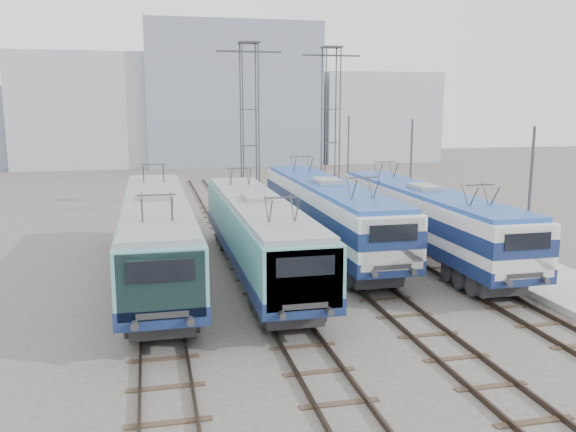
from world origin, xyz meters
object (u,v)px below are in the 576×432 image
Objects in this scene: locomotive_center_left at (258,231)px; locomotive_center_right at (327,209)px; mast_mid at (410,177)px; catenary_tower_west at (250,122)px; mast_front at (529,210)px; locomotive_far_left at (157,231)px; locomotive_far_right at (425,215)px; catenary_tower_east at (331,121)px; mast_rear at (348,160)px.

locomotive_center_right is (4.50, 4.04, 0.14)m from locomotive_center_left.
locomotive_center_left is at bearing -144.77° from mast_mid.
catenary_tower_west is 22.00m from mast_front.
locomotive_far_left is at bearing -154.70° from mast_mid.
mast_mid reaches higher than locomotive_far_left.
locomotive_center_right is 10.58m from mast_front.
mast_mid is (15.35, 7.26, 1.18)m from locomotive_far_left.
mast_front reaches higher than locomotive_center_left.
locomotive_far_left is 16.11m from mast_front.
locomotive_far_right is at bearing -28.38° from locomotive_center_right.
catenary_tower_west and catenary_tower_east have the same top height.
locomotive_center_right is at bearing 41.95° from locomotive_center_left.
catenary_tower_east reaches higher than locomotive_center_right.
mast_rear is (8.60, 4.00, -3.14)m from catenary_tower_west.
mast_rear is at bearing 24.94° from catenary_tower_west.
catenary_tower_west is at bearing 115.66° from locomotive_far_right.
locomotive_far_right reaches higher than locomotive_center_left.
locomotive_far_right is 1.48× the size of catenary_tower_east.
mast_mid is at bearing -42.93° from catenary_tower_west.
mast_rear is at bearing 90.00° from mast_mid.
mast_front is at bearing -52.86° from locomotive_center_right.
mast_front is at bearing -21.79° from locomotive_center_left.
locomotive_center_right reaches higher than locomotive_far_right.
catenary_tower_east is 1.71× the size of mast_front.
catenary_tower_east is at bearing 17.10° from catenary_tower_west.
locomotive_center_right is at bearing -79.04° from catenary_tower_west.
catenary_tower_east is 1.71× the size of mast_mid.
locomotive_center_right is 16.90m from mast_rear.
mast_rear is (2.10, 2.00, -3.14)m from catenary_tower_east.
locomotive_center_right is 12.59m from catenary_tower_west.
catenary_tower_west is at bearing -162.90° from catenary_tower_east.
mast_front reaches higher than locomotive_center_right.
mast_rear is (6.35, 15.62, 1.15)m from locomotive_center_right.
locomotive_far_left is at bearing 174.84° from locomotive_center_left.
locomotive_far_left is at bearing -174.89° from locomotive_far_right.
catenary_tower_east reaches higher than mast_rear.
catenary_tower_west is (6.75, 15.26, 4.33)m from locomotive_far_left.
locomotive_far_left is 17.23m from catenary_tower_west.
locomotive_center_right is 2.63× the size of mast_front.
catenary_tower_east reaches higher than locomotive_center_left.
mast_mid is at bearing -90.00° from mast_rear.
catenary_tower_west is at bearing 137.07° from mast_mid.
locomotive_center_left is 0.96× the size of locomotive_center_right.
locomotive_far_left is 1.01× the size of locomotive_center_right.
mast_rear is at bearing 84.15° from locomotive_far_right.
catenary_tower_west is (2.25, 15.66, 4.43)m from locomotive_center_left.
locomotive_center_left is 22.49m from mast_rear.
mast_rear is (10.85, 19.66, 1.29)m from locomotive_center_left.
catenary_tower_west is at bearing 113.27° from mast_front.
locomotive_far_right is at bearing 10.16° from locomotive_center_left.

